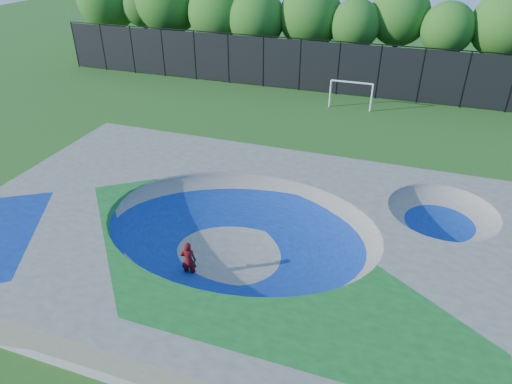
% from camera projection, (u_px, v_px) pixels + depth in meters
% --- Properties ---
extents(ground, '(120.00, 120.00, 0.00)m').
position_uv_depth(ground, '(241.00, 252.00, 18.51)').
color(ground, '#215417').
rests_on(ground, ground).
extents(skate_deck, '(22.00, 14.00, 1.50)m').
position_uv_depth(skate_deck, '(241.00, 237.00, 18.13)').
color(skate_deck, gray).
rests_on(skate_deck, ground).
extents(skater, '(0.66, 0.52, 1.59)m').
position_uv_depth(skater, '(188.00, 260.00, 16.83)').
color(skater, '#B10E0E').
rests_on(skater, ground).
extents(skateboard, '(0.81, 0.48, 0.05)m').
position_uv_depth(skateboard, '(190.00, 276.00, 17.22)').
color(skateboard, black).
rests_on(skateboard, ground).
extents(soccer_goal, '(3.04, 0.12, 2.01)m').
position_uv_depth(soccer_goal, '(351.00, 90.00, 32.10)').
color(soccer_goal, white).
rests_on(soccer_goal, ground).
extents(fence, '(48.09, 0.09, 4.04)m').
position_uv_depth(fence, '(338.00, 67.00, 34.53)').
color(fence, black).
rests_on(fence, ground).
extents(treeline, '(51.86, 7.04, 8.38)m').
position_uv_depth(treeline, '(314.00, 14.00, 38.13)').
color(treeline, '#412D20').
rests_on(treeline, ground).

